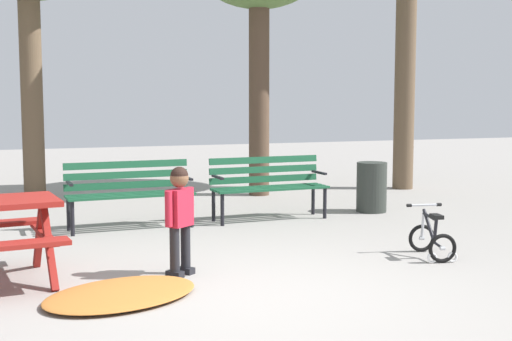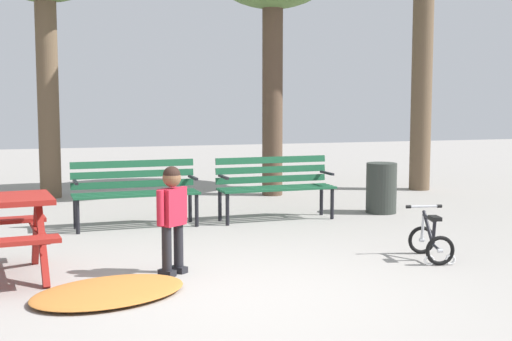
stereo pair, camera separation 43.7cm
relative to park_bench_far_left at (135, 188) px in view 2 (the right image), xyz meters
name	(u,v)px [view 2 (the right image)]	position (x,y,z in m)	size (l,w,h in m)	color
ground	(235,297)	(0.41, -3.45, -0.51)	(36.00, 36.00, 0.00)	gray
park_bench_far_left	(135,188)	(0.00, 0.00, 0.00)	(1.62, 0.52, 0.85)	#195133
park_bench_left	(275,182)	(1.90, 0.02, 0.00)	(1.62, 0.51, 0.85)	#195133
child_standing	(172,211)	(0.04, -2.55, 0.09)	(0.32, 0.28, 1.03)	black
kids_bicycle	(431,240)	(2.70, -2.72, -0.31)	(0.44, 0.60, 0.54)	black
leaf_pile	(109,291)	(-0.61, -3.10, -0.48)	(1.37, 0.96, 0.07)	#B26B2D
trash_bin	(381,188)	(3.55, 0.07, -0.15)	(0.44, 0.44, 0.73)	#2D332D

